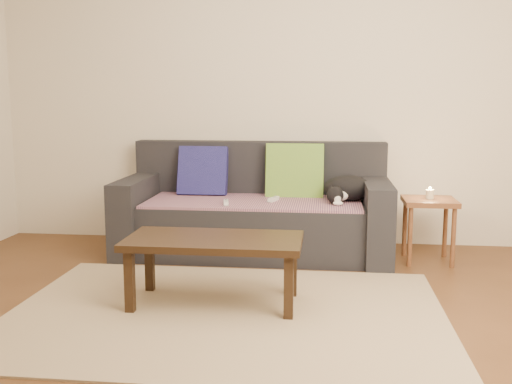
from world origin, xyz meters
The scene contains 13 objects.
ground centered at (0.00, 0.00, 0.00)m, with size 4.50×4.50×0.00m, color brown.
back_wall centered at (0.00, 2.00, 1.30)m, with size 4.50×0.04×2.60m, color beige.
sofa centered at (0.00, 1.57, 0.31)m, with size 2.10×0.94×0.87m.
throw_blanket centered at (0.00, 1.48, 0.43)m, with size 1.66×0.74×0.02m, color #4A2B51.
cushion_navy centered at (-0.46, 1.74, 0.63)m, with size 0.40×0.10×0.40m, color #101146.
cushion_green centered at (0.30, 1.74, 0.63)m, with size 0.47×0.12×0.47m, color #0D5335.
cat centered at (0.72, 1.54, 0.53)m, with size 0.48×0.46×0.20m.
wii_remote_a centered at (-0.19, 1.27, 0.46)m, with size 0.15×0.04×0.03m, color white.
wii_remote_b centered at (0.16, 1.46, 0.46)m, with size 0.15×0.04×0.03m, color white.
side_table centered at (1.33, 1.45, 0.40)m, with size 0.39×0.39×0.48m.
candle centered at (1.33, 1.45, 0.52)m, with size 0.06×0.06×0.09m.
rug centered at (0.00, 0.15, 0.01)m, with size 2.50×1.80×0.01m, color tan.
coffee_table centered at (-0.09, 0.30, 0.36)m, with size 1.04×0.52×0.41m.
Camera 1 is at (0.56, -3.09, 1.23)m, focal length 42.00 mm.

